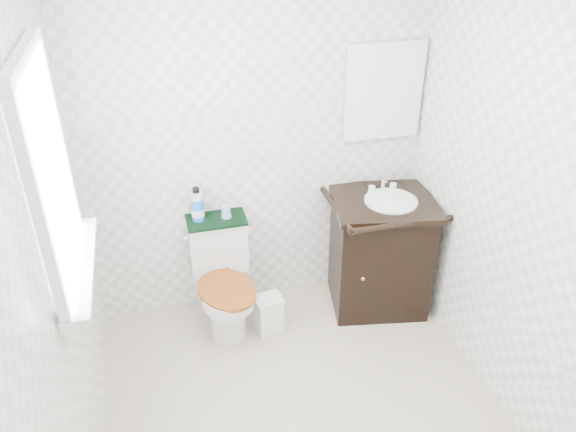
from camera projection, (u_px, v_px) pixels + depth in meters
name	position (u px, v px, depth m)	size (l,w,h in m)	color
floor	(309.00, 422.00, 3.11)	(2.40, 2.40, 0.00)	beige
wall_back	(257.00, 140.00, 3.50)	(2.40, 2.40, 0.00)	white
wall_left	(53.00, 279.00, 2.26)	(2.40, 2.40, 0.00)	white
wall_right	(529.00, 210.00, 2.74)	(2.40, 2.40, 0.00)	white
window	(48.00, 174.00, 2.30)	(0.02, 0.70, 0.90)	white
mirror	(384.00, 92.00, 3.53)	(0.50, 0.02, 0.60)	silver
toilet	(223.00, 282.00, 3.69)	(0.44, 0.65, 0.72)	silver
vanity	(380.00, 250.00, 3.81)	(0.75, 0.67, 0.92)	black
trash_bin	(269.00, 313.00, 3.70)	(0.20, 0.17, 0.26)	white
towel	(216.00, 220.00, 3.58)	(0.38, 0.22, 0.02)	black
mouthwash_bottle	(197.00, 205.00, 3.52)	(0.08, 0.08, 0.23)	blue
cup	(226.00, 211.00, 3.57)	(0.07, 0.07, 0.08)	#82AED5
soap_bar	(372.00, 191.00, 3.70)	(0.06, 0.04, 0.02)	#18736D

